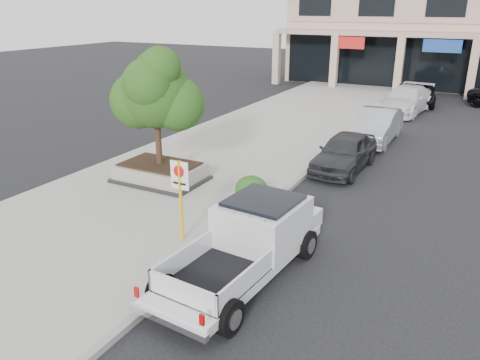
% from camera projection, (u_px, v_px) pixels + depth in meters
% --- Properties ---
extents(ground, '(120.00, 120.00, 0.00)m').
position_uv_depth(ground, '(277.00, 257.00, 12.38)').
color(ground, black).
rests_on(ground, ground).
extents(sidewalk, '(8.00, 52.00, 0.15)m').
position_uv_depth(sidewalk, '(215.00, 162.00, 19.74)').
color(sidewalk, gray).
rests_on(sidewalk, ground).
extents(curb, '(0.20, 52.00, 0.15)m').
position_uv_depth(curb, '(303.00, 177.00, 18.00)').
color(curb, gray).
rests_on(curb, ground).
extents(planter, '(3.20, 2.20, 0.68)m').
position_uv_depth(planter, '(160.00, 172.00, 17.28)').
color(planter, black).
rests_on(planter, sidewalk).
extents(planter_tree, '(2.90, 2.55, 4.00)m').
position_uv_depth(planter_tree, '(161.00, 92.00, 16.32)').
color(planter_tree, black).
rests_on(planter_tree, planter).
extents(no_parking_sign, '(0.55, 0.09, 2.30)m').
position_uv_depth(no_parking_sign, '(180.00, 190.00, 12.47)').
color(no_parking_sign, '#EBB60C').
rests_on(no_parking_sign, sidewalk).
extents(hedge, '(1.10, 0.99, 0.93)m').
position_uv_depth(hedge, '(251.00, 190.00, 15.24)').
color(hedge, '#154212').
rests_on(hedge, sidewalk).
extents(pickup_truck, '(2.51, 5.73, 1.76)m').
position_uv_depth(pickup_truck, '(241.00, 246.00, 11.11)').
color(pickup_truck, silver).
rests_on(pickup_truck, ground).
extents(curb_car_a, '(1.94, 4.44, 1.49)m').
position_uv_depth(curb_car_a, '(345.00, 152.00, 18.74)').
color(curb_car_a, '#282A2D').
rests_on(curb_car_a, ground).
extents(curb_car_b, '(1.75, 4.86, 1.59)m').
position_uv_depth(curb_car_b, '(376.00, 126.00, 22.59)').
color(curb_car_b, '#A1A5A9').
rests_on(curb_car_b, ground).
extents(curb_car_c, '(2.98, 5.82, 1.62)m').
position_uv_depth(curb_car_c, '(406.00, 100.00, 28.83)').
color(curb_car_c, silver).
rests_on(curb_car_c, ground).
extents(curb_car_d, '(3.12, 5.55, 1.46)m').
position_uv_depth(curb_car_d, '(416.00, 93.00, 31.44)').
color(curb_car_d, black).
rests_on(curb_car_d, ground).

